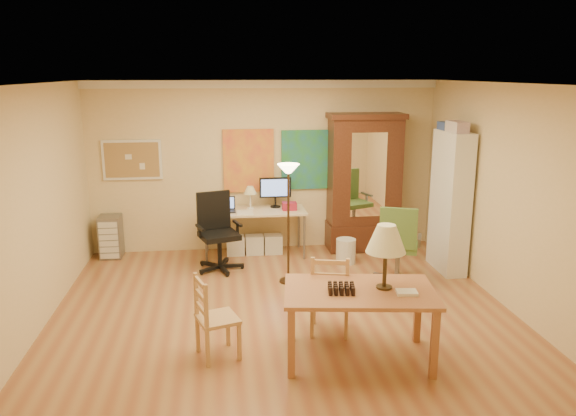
{
  "coord_description": "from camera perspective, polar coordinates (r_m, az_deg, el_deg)",
  "views": [
    {
      "loc": [
        -0.71,
        -6.35,
        2.83
      ],
      "look_at": [
        0.11,
        0.3,
        1.19
      ],
      "focal_mm": 35.0,
      "sensor_mm": 36.0,
      "label": 1
    }
  ],
  "objects": [
    {
      "name": "floor",
      "position": [
        6.99,
        -0.62,
        -10.16
      ],
      "size": [
        5.5,
        5.5,
        0.0
      ],
      "primitive_type": "plane",
      "color": "#965735",
      "rests_on": "ground"
    },
    {
      "name": "crown_molding",
      "position": [
        8.85,
        -2.5,
        12.47
      ],
      "size": [
        5.5,
        0.08,
        0.12
      ],
      "primitive_type": "cube",
      "color": "white",
      "rests_on": "floor"
    },
    {
      "name": "corkboard",
      "position": [
        9.02,
        -15.56,
        4.74
      ],
      "size": [
        0.9,
        0.04,
        0.62
      ],
      "primitive_type": "cube",
      "color": "#A67F4E",
      "rests_on": "floor"
    },
    {
      "name": "art_panel_left",
      "position": [
        8.94,
        -4.02,
        4.8
      ],
      "size": [
        0.8,
        0.04,
        1.0
      ],
      "primitive_type": "cube",
      "color": "yellow",
      "rests_on": "floor"
    },
    {
      "name": "art_panel_right",
      "position": [
        9.04,
        1.7,
        4.92
      ],
      "size": [
        0.75,
        0.04,
        0.95
      ],
      "primitive_type": "cube",
      "color": "teal",
      "rests_on": "floor"
    },
    {
      "name": "dining_table",
      "position": [
        5.6,
        8.25,
        -6.83
      ],
      "size": [
        1.59,
        1.08,
        1.39
      ],
      "color": "brown",
      "rests_on": "floor"
    },
    {
      "name": "ladder_chair_back",
      "position": [
        6.24,
        4.28,
        -8.94
      ],
      "size": [
        0.51,
        0.49,
        0.92
      ],
      "color": "tan",
      "rests_on": "floor"
    },
    {
      "name": "ladder_chair_left",
      "position": [
        5.79,
        -7.45,
        -11.19
      ],
      "size": [
        0.49,
        0.5,
        0.87
      ],
      "color": "tan",
      "rests_on": "floor"
    },
    {
      "name": "torchiere_lamp",
      "position": [
        7.45,
        0.04,
        2.01
      ],
      "size": [
        0.3,
        0.3,
        1.65
      ],
      "color": "#382716",
      "rests_on": "floor"
    },
    {
      "name": "computer_desk",
      "position": [
        8.86,
        -3.27,
        -1.95
      ],
      "size": [
        1.6,
        0.7,
        1.21
      ],
      "color": "beige",
      "rests_on": "floor"
    },
    {
      "name": "office_chair_black",
      "position": [
        8.27,
        -7.05,
        -4.19
      ],
      "size": [
        0.69,
        0.69,
        1.13
      ],
      "color": "black",
      "rests_on": "floor"
    },
    {
      "name": "office_chair_green",
      "position": [
        7.83,
        11.05,
        -5.44
      ],
      "size": [
        0.68,
        0.68,
        1.1
      ],
      "color": "slate",
      "rests_on": "floor"
    },
    {
      "name": "drawer_cart",
      "position": [
        9.16,
        -17.55,
        -2.79
      ],
      "size": [
        0.33,
        0.39,
        0.66
      ],
      "color": "slate",
      "rests_on": "floor"
    },
    {
      "name": "armoire",
      "position": [
        9.09,
        7.7,
        1.69
      ],
      "size": [
        1.19,
        0.57,
        2.2
      ],
      "color": "#3A1910",
      "rests_on": "floor"
    },
    {
      "name": "bookshelf",
      "position": [
        8.35,
        16.13,
        0.54
      ],
      "size": [
        0.3,
        0.81,
        2.02
      ],
      "color": "white",
      "rests_on": "floor"
    },
    {
      "name": "wastebin",
      "position": [
        8.55,
        5.89,
        -4.37
      ],
      "size": [
        0.3,
        0.3,
        0.37
      ],
      "primitive_type": "cylinder",
      "color": "silver",
      "rests_on": "floor"
    }
  ]
}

